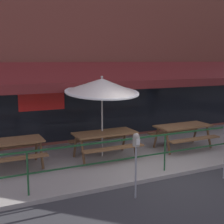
{
  "coord_description": "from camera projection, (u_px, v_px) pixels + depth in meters",
  "views": [
    {
      "loc": [
        -4.56,
        -6.03,
        2.91
      ],
      "look_at": [
        -0.87,
        1.6,
        1.5
      ],
      "focal_mm": 50.0,
      "sensor_mm": 36.0,
      "label": 1
    }
  ],
  "objects": [
    {
      "name": "patio_deck",
      "position": [
        132.0,
        155.0,
        9.56
      ],
      "size": [
        15.0,
        4.0,
        0.1
      ],
      "primitive_type": "cube",
      "color": "gray",
      "rests_on": "ground"
    },
    {
      "name": "ground_plane",
      "position": [
        171.0,
        178.0,
        7.79
      ],
      "size": [
        120.0,
        120.0,
        0.0
      ],
      "primitive_type": "plane",
      "color": "#2D2D30"
    },
    {
      "name": "picnic_table_left",
      "position": [
        8.0,
        147.0,
        8.05
      ],
      "size": [
        1.8,
        1.42,
        0.76
      ],
      "color": "brown",
      "rests_on": "patio_deck"
    },
    {
      "name": "picnic_table_right",
      "position": [
        183.0,
        130.0,
        9.97
      ],
      "size": [
        1.8,
        1.42,
        0.76
      ],
      "color": "brown",
      "rests_on": "patio_deck"
    },
    {
      "name": "parking_meter_near",
      "position": [
        136.0,
        146.0,
        6.48
      ],
      "size": [
        0.15,
        0.16,
        1.42
      ],
      "color": "gray",
      "rests_on": "ground"
    },
    {
      "name": "restaurant_building",
      "position": [
        102.0,
        21.0,
        10.84
      ],
      "size": [
        15.0,
        1.6,
        8.61
      ],
      "color": "brown",
      "rests_on": "ground"
    },
    {
      "name": "picnic_table_centre",
      "position": [
        105.0,
        138.0,
        8.99
      ],
      "size": [
        1.8,
        1.42,
        0.76
      ],
      "color": "brown",
      "rests_on": "patio_deck"
    },
    {
      "name": "patio_railing",
      "position": [
        165.0,
        144.0,
        7.92
      ],
      "size": [
        13.84,
        0.04,
        0.97
      ],
      "color": "#194723",
      "rests_on": "patio_deck"
    },
    {
      "name": "patio_umbrella_centre",
      "position": [
        102.0,
        86.0,
        8.92
      ],
      "size": [
        2.14,
        2.14,
        2.4
      ],
      "color": "#B7B2A8",
      "rests_on": "patio_deck"
    }
  ]
}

